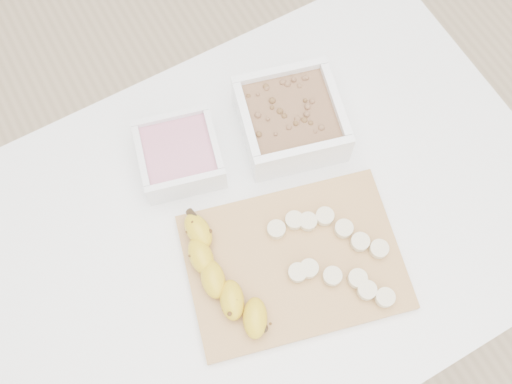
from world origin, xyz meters
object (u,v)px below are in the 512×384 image
table (264,235)px  bowl_granola (291,119)px  cutting_board (294,262)px  bowl_yogurt (179,155)px  banana (224,278)px

table → bowl_granola: bowl_granola is taller
table → cutting_board: (0.00, -0.09, 0.10)m
bowl_yogurt → cutting_board: bowl_yogurt is taller
bowl_granola → banana: bowl_granola is taller
bowl_yogurt → cutting_board: (0.08, -0.25, -0.02)m
cutting_board → table: bearing=92.5°
table → bowl_yogurt: bearing=114.9°
table → bowl_granola: size_ratio=4.76×
bowl_yogurt → cutting_board: 0.27m
banana → bowl_granola: bearing=46.4°
bowl_yogurt → banana: (-0.04, -0.23, 0.00)m
table → banana: bearing=-150.1°
cutting_board → banana: banana is taller
bowl_yogurt → bowl_granola: size_ratio=0.79×
table → cutting_board: 0.14m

